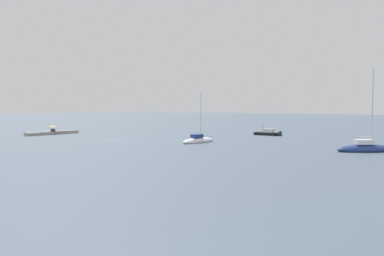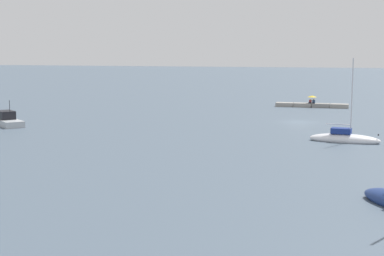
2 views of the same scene
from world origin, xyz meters
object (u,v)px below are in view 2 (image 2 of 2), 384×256
person_seated_blue_left (314,102)px  sailboat_white_near (344,139)px  motorboat_grey_far (5,121)px  person_seated_maroon_right (310,102)px  umbrella_open_yellow (312,96)px

person_seated_blue_left → sailboat_white_near: sailboat_white_near is taller
person_seated_blue_left → motorboat_grey_far: size_ratio=0.11×
sailboat_white_near → motorboat_grey_far: sailboat_white_near is taller
person_seated_maroon_right → sailboat_white_near: (-6.36, 35.05, -0.57)m
person_seated_maroon_right → motorboat_grey_far: 47.68m
motorboat_grey_far → person_seated_maroon_right: bearing=-7.6°
person_seated_maroon_right → motorboat_grey_far: motorboat_grey_far is taller
umbrella_open_yellow → person_seated_blue_left: bearing=164.3°
umbrella_open_yellow → motorboat_grey_far: size_ratio=0.22×
person_seated_maroon_right → person_seated_blue_left: bearing=-164.7°
person_seated_maroon_right → umbrella_open_yellow: size_ratio=0.49×
person_seated_maroon_right → sailboat_white_near: 35.63m
sailboat_white_near → motorboat_grey_far: (40.71, -1.98, 0.08)m
umbrella_open_yellow → motorboat_grey_far: (34.64, 33.20, -1.36)m
person_seated_blue_left → motorboat_grey_far: bearing=52.3°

